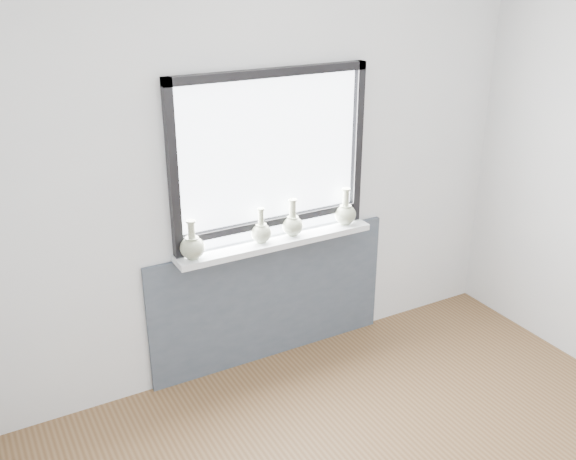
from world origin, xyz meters
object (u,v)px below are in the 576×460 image
vase_b (261,232)px  vase_c (293,224)px  vase_a (192,246)px  windowsill (276,242)px  vase_d (345,213)px

vase_b → vase_c: vase_c is taller
vase_a → windowsill: bearing=1.5°
vase_b → vase_d: (0.62, -0.00, 0.01)m
vase_a → vase_c: bearing=1.8°
windowsill → vase_d: bearing=0.2°
vase_a → vase_d: bearing=0.9°
vase_a → vase_d: vase_d is taller
vase_b → vase_d: bearing=-0.1°
vase_c → vase_d: size_ratio=0.97×
vase_a → vase_c: (0.69, 0.02, -0.00)m
vase_c → vase_a: bearing=-178.2°
vase_a → vase_d: size_ratio=0.97×
vase_b → vase_c: bearing=1.1°
windowsill → vase_c: 0.16m
windowsill → vase_a: bearing=-178.5°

